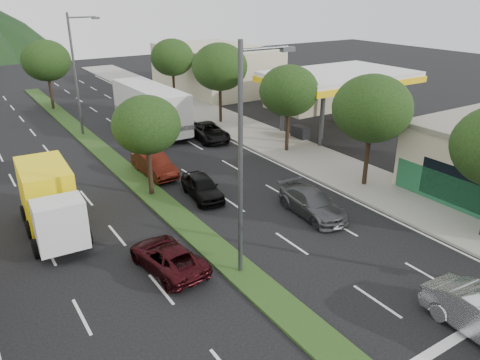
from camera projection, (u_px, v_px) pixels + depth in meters
sidewalk_right at (255, 134)px, 40.28m from camera, size 5.00×90.00×0.15m
median at (101, 150)px, 36.35m from camera, size 1.60×56.00×0.12m
gas_canopy at (339, 79)px, 39.47m from camera, size 12.20×8.20×5.25m
bldg_right_far at (215, 68)px, 57.61m from camera, size 10.00×16.00×5.20m
tree_r_b at (372, 109)px, 28.04m from camera, size 4.80×4.80×6.94m
tree_r_c at (289, 91)px, 34.37m from camera, size 4.40×4.40×6.48m
tree_r_d at (220, 67)px, 41.98m from camera, size 5.00×5.00×7.17m
tree_r_e at (172, 57)px, 49.87m from camera, size 4.60×4.60×6.71m
tree_med_near at (146, 125)px, 26.92m from camera, size 4.00×4.00×6.02m
tree_med_far at (46, 61)px, 46.92m from camera, size 4.80×4.80×6.94m
streetlight_near at (245, 153)px, 18.81m from camera, size 2.60×0.25×10.00m
streetlight_mid at (77, 69)px, 38.25m from camera, size 2.60×0.25×10.00m
suv_maroon at (168, 257)px, 20.84m from camera, size 2.53×4.65×1.24m
car_queue_a at (202, 187)px, 28.02m from camera, size 2.14×4.23×1.38m
car_queue_b at (312, 203)px, 25.90m from camera, size 2.32×4.93×1.39m
car_queue_c at (154, 165)px, 31.41m from camera, size 1.72×4.56×1.49m
car_queue_d at (209, 132)px, 38.84m from camera, size 2.87×5.20×1.38m
box_truck at (50, 202)px, 23.97m from camera, size 2.91×6.84×3.31m
motorhome at (151, 108)px, 40.61m from camera, size 3.41×10.37×3.96m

